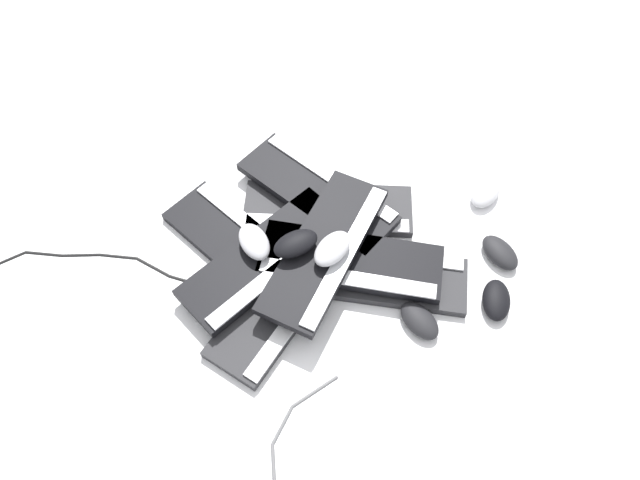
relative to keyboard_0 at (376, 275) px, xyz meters
The scene contains 17 objects.
ground_plane 0.14m from the keyboard_0, 139.89° to the left, with size 3.20×3.20×0.00m, color white.
keyboard_0 is the anchor object (origin of this frame).
keyboard_1 0.23m from the keyboard_0, 134.27° to the left, with size 0.46×0.23×0.03m.
keyboard_2 0.34m from the keyboard_0, behind, with size 0.46×0.34×0.03m.
keyboard_3 0.23m from the keyboard_0, 150.65° to the right, with size 0.28×0.46×0.03m.
keyboard_4 0.07m from the keyboard_0, behind, with size 0.45×0.18×0.03m.
keyboard_5 0.27m from the keyboard_0, 135.58° to the left, with size 0.46×0.33×0.03m.
keyboard_6 0.27m from the keyboard_0, behind, with size 0.36×0.45×0.03m.
keyboard_7 0.14m from the keyboard_0, behind, with size 0.24×0.46×0.03m.
mouse_0 0.22m from the keyboard_0, behind, with size 0.11×0.07×0.04m, color black.
mouse_1 0.16m from the keyboard_0, 39.14° to the right, with size 0.11×0.07×0.04m, color black.
mouse_2 0.29m from the keyboard_0, ahead, with size 0.11×0.07×0.04m, color black.
mouse_3 0.15m from the keyboard_0, behind, with size 0.11×0.07×0.04m, color #B7B7BC.
mouse_4 0.39m from the keyboard_0, 52.64° to the left, with size 0.11×0.07×0.04m, color #B7B7BC.
mouse_5 0.31m from the keyboard_0, behind, with size 0.11×0.07×0.04m, color #B7B7BC.
mouse_6 0.32m from the keyboard_0, 24.49° to the left, with size 0.11×0.07×0.04m, color black.
cable_0 0.77m from the keyboard_0, 166.94° to the right, with size 0.69×0.32×0.01m.
Camera 1 is at (0.14, -0.78, 1.24)m, focal length 32.00 mm.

